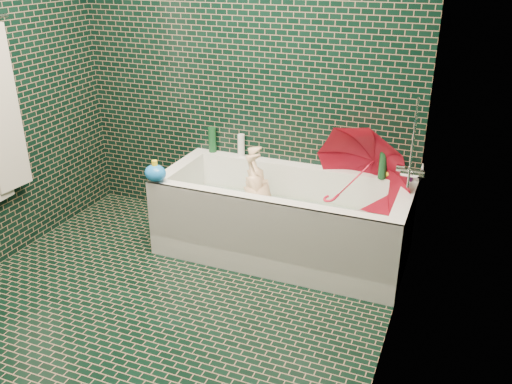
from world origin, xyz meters
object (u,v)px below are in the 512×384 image
at_px(child, 264,209).
at_px(umbrella, 354,180).
at_px(rubber_duck, 391,172).
at_px(bathtub, 282,226).
at_px(bath_toy, 155,173).

relative_size(child, umbrella, 1.31).
bearing_deg(rubber_duck, bathtub, -129.88).
height_order(rubber_duck, bath_toy, bath_toy).
height_order(bathtub, umbrella, umbrella).
relative_size(bathtub, rubber_duck, 13.43).
distance_m(bathtub, rubber_duck, 0.83).
height_order(child, bath_toy, bath_toy).
relative_size(rubber_duck, bath_toy, 0.83).
relative_size(umbrella, rubber_duck, 5.22).
xyz_separation_m(bathtub, rubber_duck, (0.66, 0.34, 0.38)).
bearing_deg(bathtub, umbrella, 13.19).
xyz_separation_m(child, umbrella, (0.60, 0.09, 0.28)).
relative_size(umbrella, bath_toy, 4.32).
bearing_deg(umbrella, rubber_duck, 68.46).
xyz_separation_m(bathtub, child, (-0.14, 0.02, 0.10)).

